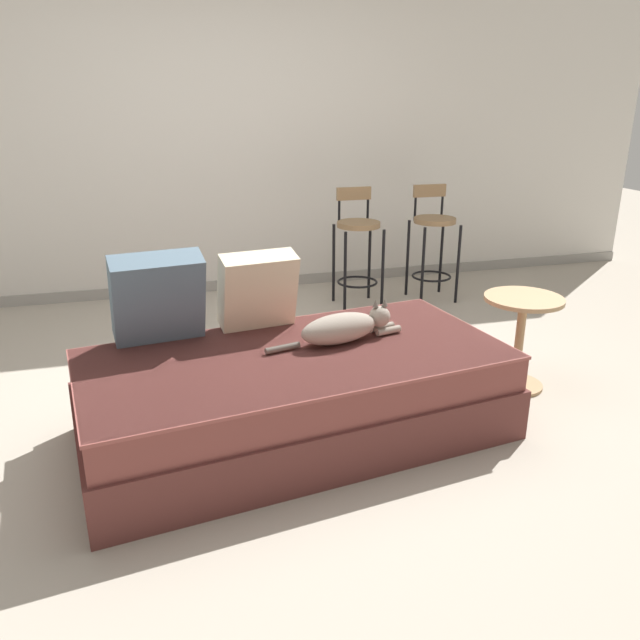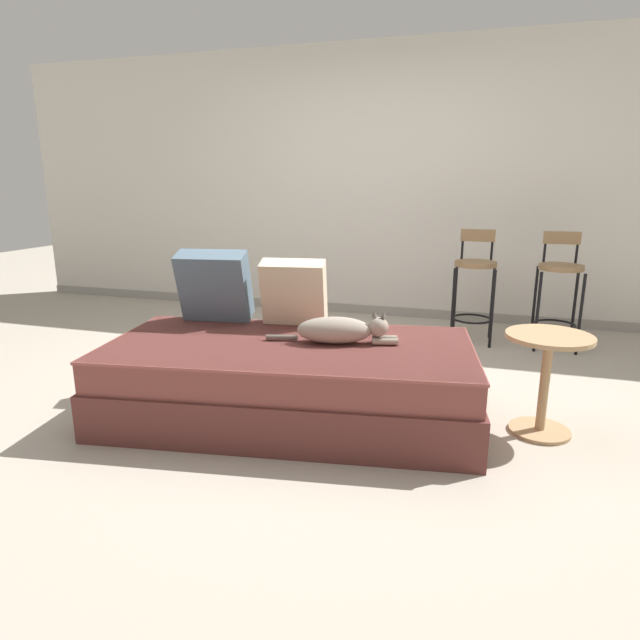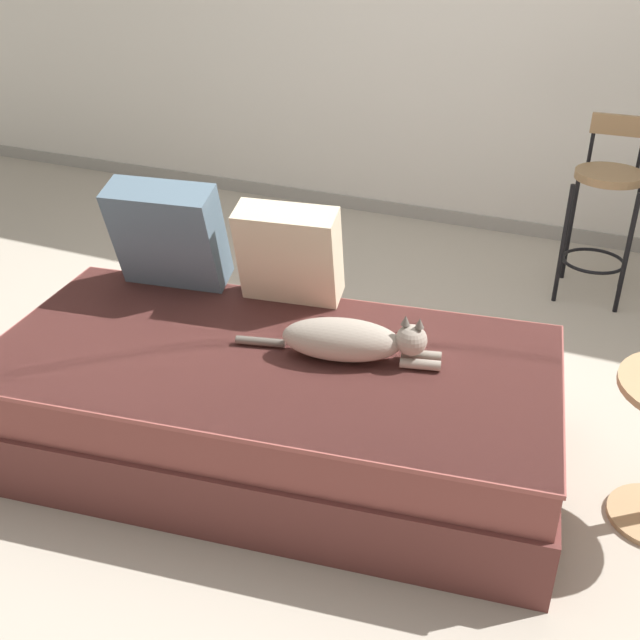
# 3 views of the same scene
# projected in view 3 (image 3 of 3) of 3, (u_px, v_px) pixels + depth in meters

# --- Properties ---
(ground_plane) EXTENTS (16.00, 16.00, 0.00)m
(ground_plane) POSITION_uv_depth(u_px,v_px,m) (316.00, 397.00, 3.21)
(ground_plane) COLOR #A89E8E
(ground_plane) RESTS_ON ground
(wall_back_panel) EXTENTS (8.00, 0.10, 2.60)m
(wall_back_panel) POSITION_uv_depth(u_px,v_px,m) (470.00, 12.00, 4.38)
(wall_back_panel) COLOR silver
(wall_back_panel) RESTS_ON ground
(wall_baseboard_trim) EXTENTS (8.00, 0.02, 0.09)m
(wall_baseboard_trim) POSITION_uv_depth(u_px,v_px,m) (450.00, 217.00, 4.95)
(wall_baseboard_trim) COLOR gray
(wall_baseboard_trim) RESTS_ON ground
(couch) EXTENTS (2.18, 1.29, 0.44)m
(couch) POSITION_uv_depth(u_px,v_px,m) (272.00, 403.00, 2.78)
(couch) COLOR brown
(couch) RESTS_ON ground
(throw_pillow_corner) EXTENTS (0.47, 0.34, 0.47)m
(throw_pillow_corner) POSITION_uv_depth(u_px,v_px,m) (169.00, 235.00, 3.03)
(throw_pillow_corner) COLOR #4C6070
(throw_pillow_corner) RESTS_ON couch
(throw_pillow_middle) EXTENTS (0.42, 0.29, 0.42)m
(throw_pillow_middle) POSITION_uv_depth(u_px,v_px,m) (289.00, 254.00, 2.92)
(throw_pillow_middle) COLOR beige
(throw_pillow_middle) RESTS_ON couch
(cat) EXTENTS (0.74, 0.27, 0.19)m
(cat) POSITION_uv_depth(u_px,v_px,m) (350.00, 340.00, 2.61)
(cat) COLOR gray
(cat) RESTS_ON couch
(bar_stool_near_window) EXTENTS (0.34, 0.34, 0.94)m
(bar_stool_near_window) POSITION_uv_depth(u_px,v_px,m) (605.00, 200.00, 3.82)
(bar_stool_near_window) COLOR black
(bar_stool_near_window) RESTS_ON ground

